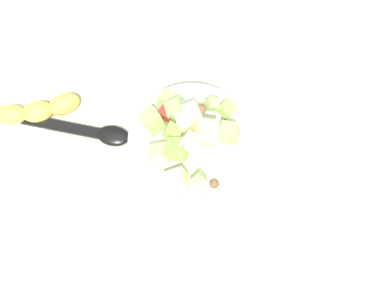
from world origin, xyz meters
The scene contains 5 objects.
ground_plane centered at (0.00, 0.00, 0.00)m, with size 2.40×2.40×0.00m, color silver.
placemat centered at (0.00, 0.00, 0.00)m, with size 0.48×0.35×0.01m, color #BCB299.
salad_bowl centered at (-0.01, -0.01, 0.05)m, with size 0.21×0.21×0.13m.
serving_spoon centered at (-0.17, 0.08, 0.01)m, with size 0.20×0.13×0.01m.
banana_whole centered at (-0.24, 0.14, 0.02)m, with size 0.15×0.05×0.04m.
Camera 1 is at (-0.09, -0.26, 0.83)m, focal length 47.95 mm.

